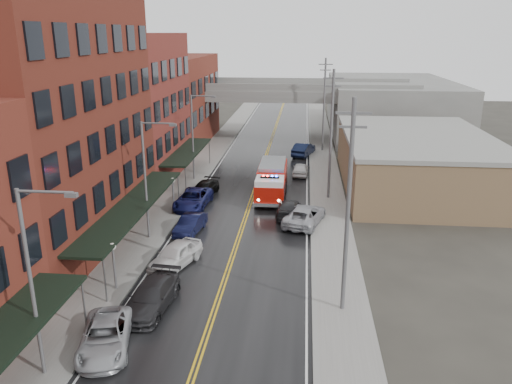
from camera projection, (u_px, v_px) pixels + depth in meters
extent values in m
cube|color=black|center=(247.00, 214.00, 43.17)|extent=(11.00, 160.00, 0.02)
cube|color=slate|center=(164.00, 211.00, 43.83)|extent=(3.00, 160.00, 0.15)
cube|color=slate|center=(332.00, 217.00, 42.47)|extent=(3.00, 160.00, 0.15)
cube|color=gray|center=(183.00, 211.00, 43.68)|extent=(0.30, 160.00, 0.15)
cube|color=gray|center=(312.00, 216.00, 42.63)|extent=(0.30, 160.00, 0.15)
cube|color=#5E2318|center=(47.00, 122.00, 35.03)|extent=(9.00, 20.00, 18.00)
cube|color=maroon|center=(131.00, 108.00, 52.07)|extent=(9.00, 15.00, 15.00)
cube|color=maroon|center=(174.00, 101.00, 69.11)|extent=(9.00, 20.00, 12.00)
cube|color=brown|center=(415.00, 162.00, 50.40)|extent=(14.00, 22.00, 5.00)
cube|color=slate|center=(390.00, 106.00, 78.19)|extent=(18.00, 30.00, 8.00)
cylinder|color=slate|center=(84.00, 306.00, 25.87)|extent=(0.10, 0.10, 3.00)
cube|color=black|center=(133.00, 206.00, 36.32)|extent=(2.60, 18.00, 0.18)
cylinder|color=slate|center=(105.00, 280.00, 28.52)|extent=(0.10, 0.10, 3.00)
cylinder|color=slate|center=(178.00, 190.00, 44.82)|extent=(0.10, 0.10, 3.00)
cube|color=black|center=(188.00, 151.00, 52.91)|extent=(2.60, 13.00, 0.18)
cylinder|color=slate|center=(186.00, 181.00, 47.48)|extent=(0.10, 0.10, 3.00)
cylinder|color=slate|center=(209.00, 152.00, 59.04)|extent=(0.10, 0.10, 3.00)
cylinder|color=#59595B|center=(114.00, 269.00, 30.07)|extent=(0.14, 0.14, 2.80)
sphere|color=silver|center=(112.00, 247.00, 29.61)|extent=(0.44, 0.44, 0.44)
cylinder|color=#59595B|center=(173.00, 197.00, 43.34)|extent=(0.14, 0.14, 2.80)
sphere|color=silver|center=(173.00, 180.00, 42.88)|extent=(0.44, 0.44, 0.44)
cylinder|color=#59595B|center=(32.00, 288.00, 21.58)|extent=(0.18, 0.18, 9.00)
cylinder|color=#59595B|center=(45.00, 192.00, 20.13)|extent=(2.40, 0.12, 0.12)
cube|color=#59595B|center=(71.00, 195.00, 20.06)|extent=(0.50, 0.22, 0.18)
cylinder|color=#59595B|center=(145.00, 182.00, 36.75)|extent=(0.18, 0.18, 9.00)
cylinder|color=#59595B|center=(158.00, 123.00, 35.29)|extent=(2.40, 0.12, 0.12)
cube|color=#59595B|center=(173.00, 125.00, 35.22)|extent=(0.50, 0.22, 0.18)
cylinder|color=#59595B|center=(193.00, 139.00, 51.91)|extent=(0.18, 0.18, 9.00)
cylinder|color=#59595B|center=(203.00, 96.00, 50.45)|extent=(2.40, 0.12, 0.12)
cube|color=#59595B|center=(213.00, 97.00, 50.38)|extent=(0.50, 0.22, 0.18)
cylinder|color=#59595B|center=(348.00, 211.00, 26.46)|extent=(0.24, 0.24, 12.00)
cube|color=#59595B|center=(354.00, 113.00, 24.87)|extent=(1.80, 0.12, 0.12)
cube|color=#59595B|center=(353.00, 127.00, 25.08)|extent=(1.40, 0.12, 0.12)
cylinder|color=#59595B|center=(331.00, 136.00, 45.41)|extent=(0.24, 0.24, 12.00)
cube|color=#59595B|center=(334.00, 78.00, 43.82)|extent=(1.80, 0.12, 0.12)
cube|color=#59595B|center=(333.00, 86.00, 44.04)|extent=(1.40, 0.12, 0.12)
cylinder|color=#59595B|center=(324.00, 106.00, 64.37)|extent=(0.24, 0.24, 12.00)
cube|color=#59595B|center=(326.00, 64.00, 62.78)|extent=(1.80, 0.12, 0.12)
cube|color=#59595B|center=(325.00, 70.00, 62.99)|extent=(1.40, 0.12, 0.12)
cube|color=slate|center=(272.00, 93.00, 71.44)|extent=(40.00, 10.00, 1.50)
cube|color=slate|center=(198.00, 118.00, 73.61)|extent=(1.60, 8.00, 6.00)
cube|color=slate|center=(348.00, 120.00, 71.56)|extent=(1.60, 8.00, 6.00)
cube|color=#9C1007|center=(273.00, 176.00, 48.71)|extent=(2.64, 5.80, 2.21)
cube|color=#9C1007|center=(270.00, 192.00, 44.91)|extent=(2.64, 2.74, 1.58)
cube|color=silver|center=(270.00, 181.00, 44.59)|extent=(2.51, 2.53, 0.53)
cube|color=black|center=(270.00, 188.00, 45.02)|extent=(2.66, 1.69, 0.84)
cube|color=slate|center=(273.00, 164.00, 48.33)|extent=(2.38, 5.38, 0.32)
cube|color=black|center=(270.00, 177.00, 44.48)|extent=(1.69, 0.30, 0.15)
sphere|color=#FF0C0C|center=(263.00, 176.00, 44.51)|extent=(0.21, 0.21, 0.21)
sphere|color=#1933FF|center=(276.00, 176.00, 44.41)|extent=(0.21, 0.21, 0.21)
cylinder|color=black|center=(257.00, 200.00, 45.16)|extent=(1.05, 0.37, 1.05)
cylinder|color=black|center=(282.00, 201.00, 44.95)|extent=(1.05, 0.37, 1.05)
cylinder|color=black|center=(260.00, 188.00, 48.66)|extent=(1.05, 0.37, 1.05)
cylinder|color=black|center=(284.00, 189.00, 48.44)|extent=(1.05, 0.37, 1.05)
cylinder|color=black|center=(263.00, 181.00, 51.15)|extent=(1.05, 0.37, 1.05)
cylinder|color=black|center=(285.00, 181.00, 50.94)|extent=(1.05, 0.37, 1.05)
imported|color=#A0A2A7|center=(105.00, 337.00, 24.63)|extent=(3.46, 5.48, 1.41)
imported|color=#232325|center=(151.00, 296.00, 28.23)|extent=(2.63, 5.50, 1.54)
imported|color=silver|center=(176.00, 255.00, 33.45)|extent=(3.30, 5.08, 1.61)
imported|color=black|center=(190.00, 224.00, 39.08)|extent=(2.03, 4.39, 1.39)
imported|color=#14184E|center=(193.00, 199.00, 44.74)|extent=(2.93, 5.79, 1.57)
imported|color=black|center=(204.00, 189.00, 47.95)|extent=(2.72, 4.90, 1.34)
imported|color=#A7A8AF|center=(305.00, 215.00, 40.77)|extent=(3.94, 6.05, 1.55)
imported|color=black|center=(288.00, 208.00, 42.65)|extent=(2.12, 4.79, 1.37)
imported|color=silver|center=(300.00, 169.00, 54.76)|extent=(1.81, 4.18, 1.40)
imported|color=#0E1634|center=(304.00, 149.00, 63.52)|extent=(3.13, 5.37, 1.67)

